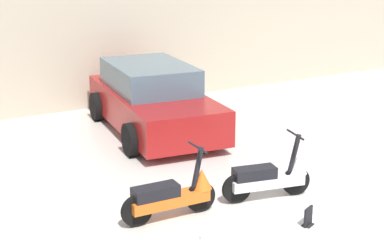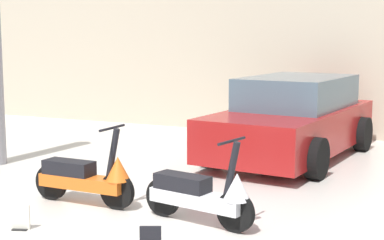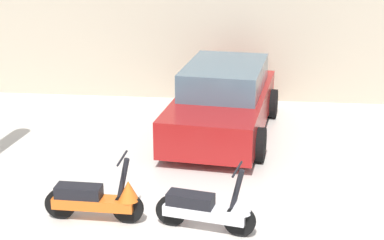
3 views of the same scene
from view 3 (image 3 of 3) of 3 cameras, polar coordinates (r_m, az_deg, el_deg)
The scene contains 4 objects.
wall_back at distance 13.34m, azimuth 2.16°, elevation 9.16°, with size 19.60×0.12×3.41m, color beige.
scooter_front_left at distance 8.20m, azimuth -9.12°, elevation -7.48°, with size 1.39×0.50×0.97m.
scooter_front_right at distance 7.85m, azimuth 1.69°, elevation -8.52°, with size 1.36×0.57×0.96m.
car_rear_left at distance 11.33m, azimuth 3.03°, elevation 1.84°, with size 2.24×4.09×1.33m.
Camera 3 is at (0.89, -5.82, 3.95)m, focal length 55.00 mm.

